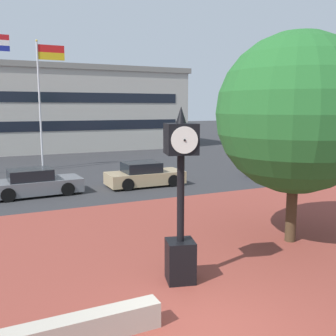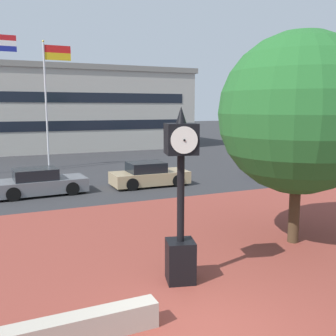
# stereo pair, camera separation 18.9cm
# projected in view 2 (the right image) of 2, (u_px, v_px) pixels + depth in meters

# --- Properties ---
(ground_plane) EXTENTS (200.00, 200.00, 0.00)m
(ground_plane) POSITION_uv_depth(u_px,v_px,m) (200.00, 332.00, 7.23)
(ground_plane) COLOR #2D2D30
(plaza_brick_paving) EXTENTS (44.00, 14.05, 0.01)m
(plaza_brick_paving) POSITION_uv_depth(u_px,v_px,m) (144.00, 270.00, 9.96)
(plaza_brick_paving) COLOR brown
(plaza_brick_paving) RESTS_ON ground
(planter_wall) EXTENTS (3.21, 0.45, 0.50)m
(planter_wall) POSITION_uv_depth(u_px,v_px,m) (72.00, 330.00, 6.85)
(planter_wall) COLOR #ADA393
(planter_wall) RESTS_ON ground
(street_clock) EXTENTS (0.86, 0.89, 4.17)m
(street_clock) POSITION_uv_depth(u_px,v_px,m) (181.00, 204.00, 9.05)
(street_clock) COLOR black
(street_clock) RESTS_ON ground
(plaza_tree) EXTENTS (5.15, 4.79, 6.36)m
(plaza_tree) POSITION_uv_depth(u_px,v_px,m) (302.00, 117.00, 11.72)
(plaza_tree) COLOR #42301E
(plaza_tree) RESTS_ON ground
(car_street_near) EXTENTS (4.08, 1.90, 1.28)m
(car_street_near) POSITION_uv_depth(u_px,v_px,m) (149.00, 175.00, 20.64)
(car_street_near) COLOR tan
(car_street_near) RESTS_ON ground
(car_street_far) EXTENTS (4.33, 1.96, 1.28)m
(car_street_far) POSITION_uv_depth(u_px,v_px,m) (288.00, 167.00, 23.38)
(car_street_far) COLOR navy
(car_street_far) RESTS_ON ground
(car_street_distant) EXTENTS (4.34, 2.09, 1.28)m
(car_street_distant) POSITION_uv_depth(u_px,v_px,m) (39.00, 183.00, 18.52)
(car_street_distant) COLOR slate
(car_street_distant) RESTS_ON ground
(flagpole_secondary) EXTENTS (1.78, 0.14, 8.38)m
(flagpole_secondary) POSITION_uv_depth(u_px,v_px,m) (49.00, 94.00, 25.23)
(flagpole_secondary) COLOR silver
(flagpole_secondary) RESTS_ON ground
(civic_building) EXTENTS (29.47, 14.12, 8.03)m
(civic_building) POSITION_uv_depth(u_px,v_px,m) (40.00, 109.00, 40.11)
(civic_building) COLOR #B2ADA3
(civic_building) RESTS_ON ground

